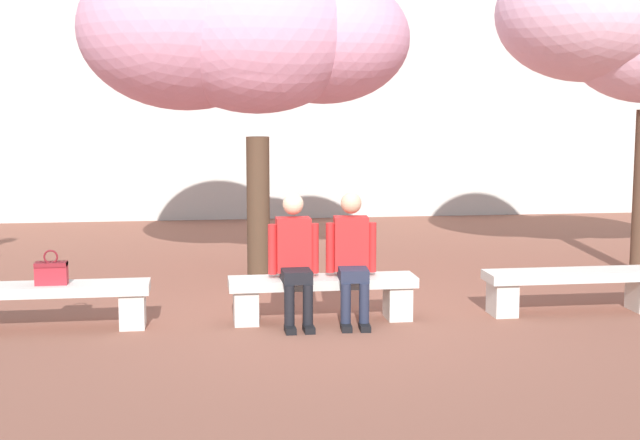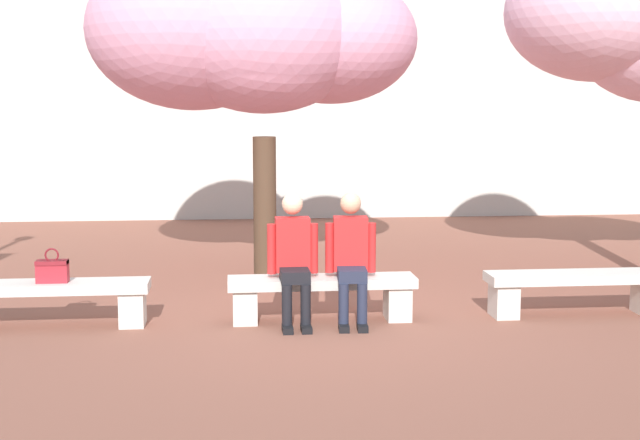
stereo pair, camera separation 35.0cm
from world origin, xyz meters
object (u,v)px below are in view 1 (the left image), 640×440
Objects in this scene: person_seated_left at (294,254)px; handbag at (51,271)px; stone_bench_west_end at (51,299)px; stone_bench_center at (574,284)px; stone_bench_near_west at (323,291)px; cherry_tree_main at (244,35)px; cherry_tree_secondary at (639,30)px; person_seated_right at (352,253)px.

person_seated_left reaches higher than handbag.
stone_bench_west_end and stone_bench_center have the same top height.
handbag is at bearing -53.37° from stone_bench_west_end.
cherry_tree_main reaches higher than stone_bench_near_west.
cherry_tree_secondary is (4.53, 2.01, 2.38)m from person_seated_left.
cherry_tree_secondary is at bearing 15.85° from stone_bench_west_end.
cherry_tree_secondary reaches higher than person_seated_left.
cherry_tree_secondary is (6.87, 1.98, 2.50)m from handbag.
handbag is at bearing -179.74° from stone_bench_center.
cherry_tree_main is (-0.92, 2.52, 2.31)m from person_seated_right.
cherry_tree_main is at bearing 104.46° from stone_bench_near_west.
stone_bench_west_end is at bearing 180.00° from stone_bench_near_west.
stone_bench_near_west is at bearing 180.00° from stone_bench_center.
stone_bench_near_west and stone_bench_center have the same top height.
cherry_tree_secondary is (1.59, 1.96, 2.77)m from stone_bench_center.
person_seated_right is (0.58, 0.00, 0.00)m from person_seated_left.
handbag is (-2.92, 0.03, -0.12)m from person_seated_right.
stone_bench_west_end is 1.46× the size of person_seated_right.
person_seated_left reaches higher than stone_bench_near_west.
person_seated_right is 3.55m from cherry_tree_main.
stone_bench_west_end is 2.96m from person_seated_right.
person_seated_right is 2.92m from handbag.
handbag is (0.02, -0.02, 0.27)m from stone_bench_west_end.
stone_bench_center is at bearing -0.00° from stone_bench_west_end.
stone_bench_center is 0.46× the size of cherry_tree_secondary.
cherry_tree_main is 0.99× the size of cherry_tree_secondary.
stone_bench_west_end is 1.00× the size of stone_bench_center.
stone_bench_center is 2.96m from person_seated_left.
person_seated_right reaches higher than stone_bench_center.
person_seated_right is 0.31× the size of cherry_tree_main.
stone_bench_west_end is 7.68m from cherry_tree_secondary.
person_seated_left reaches higher than stone_bench_west_end.
stone_bench_west_end is 0.28m from handbag.
person_seated_right is 3.81× the size of handbag.
cherry_tree_main is (-3.29, 2.47, 2.71)m from stone_bench_center.
person_seated_right is 0.31× the size of cherry_tree_secondary.
handbag reaches higher than stone_bench_west_end.
stone_bench_west_end is at bearing 178.70° from person_seated_left.
cherry_tree_secondary is at bearing 50.90° from stone_bench_center.
person_seated_left is at bearing -169.52° from stone_bench_near_west.
person_seated_right reaches higher than handbag.
person_seated_right reaches higher than stone_bench_west_end.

